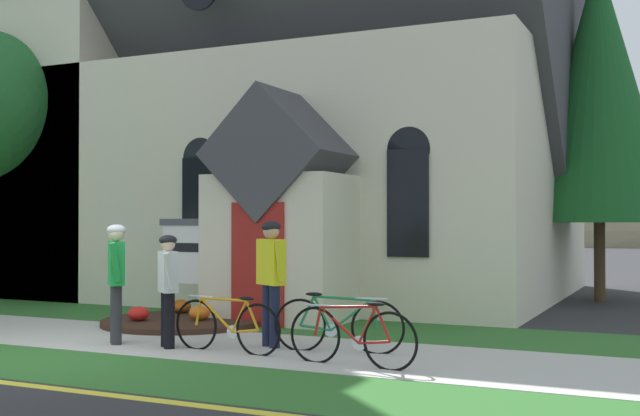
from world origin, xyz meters
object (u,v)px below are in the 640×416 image
Objects in this scene: church_sign at (200,255)px; cyclist_in_red_jersey at (271,272)px; bicycle_silver at (352,336)px; cyclist_in_yellow_jersey at (116,273)px; bicycle_blue at (227,325)px; cyclist_in_blue_jersey at (168,283)px; roadside_conifer at (599,88)px; bicycle_white at (338,324)px.

church_sign reaches higher than cyclist_in_red_jersey.
cyclist_in_yellow_jersey is at bearing 177.73° from bicycle_silver.
bicycle_blue is 1.10m from cyclist_in_blue_jersey.
roadside_conifer is (3.88, 9.34, 4.37)m from bicycle_blue.
cyclist_in_yellow_jersey reaches higher than cyclist_in_blue_jersey.
roadside_conifer reaches higher than bicycle_silver.
church_sign is 1.02× the size of bicycle_white.
bicycle_blue is at bearing -154.44° from bicycle_white.
cyclist_in_blue_jersey is at bearing 2.68° from cyclist_in_yellow_jersey.
roadside_conifer reaches higher than bicycle_blue.
church_sign is 4.17m from bicycle_white.
roadside_conifer reaches higher than cyclist_in_red_jersey.
church_sign is at bearing -132.35° from roadside_conifer.
cyclist_in_blue_jersey is 0.91× the size of cyclist_in_yellow_jersey.
bicycle_silver is at bearing -101.52° from roadside_conifer.
bicycle_silver is 0.99× the size of cyclist_in_red_jersey.
cyclist_in_blue_jersey is (-2.88, 0.19, 0.54)m from bicycle_silver.
church_sign is 5.11m from bicycle_silver.
cyclist_in_red_jersey is 0.23× the size of roadside_conifer.
bicycle_blue is 1.00m from cyclist_in_red_jersey.
cyclist_in_yellow_jersey is at bearing -177.32° from cyclist_in_blue_jersey.
bicycle_blue is at bearing 1.89° from cyclist_in_blue_jersey.
cyclist_in_red_jersey is at bearing -179.04° from bicycle_white.
bicycle_white is 1.03× the size of cyclist_in_yellow_jersey.
bicycle_blue is 1.95m from bicycle_silver.
cyclist_in_yellow_jersey is at bearing -121.24° from roadside_conifer.
cyclist_in_red_jersey is at bearing -38.40° from church_sign.
cyclist_in_yellow_jersey is 2.28m from cyclist_in_red_jersey.
cyclist_in_yellow_jersey is at bearing -161.95° from cyclist_in_red_jersey.
cyclist_in_red_jersey is (-1.02, -0.02, 0.68)m from bicycle_white.
roadside_conifer is at bearing 47.65° from church_sign.
bicycle_silver is at bearing -3.77° from cyclist_in_blue_jersey.
bicycle_silver reaches higher than bicycle_white.
cyclist_in_blue_jersey is at bearing -64.78° from church_sign.
bicycle_blue is at bearing 173.47° from bicycle_silver.
roadside_conifer is (2.52, 8.69, 4.36)m from bicycle_white.
church_sign reaches higher than bicycle_white.
cyclist_in_red_jersey reaches higher than bicycle_silver.
bicycle_white is at bearing 123.42° from bicycle_silver.
bicycle_white is 1.04m from bicycle_silver.
bicycle_silver is 1.94m from cyclist_in_red_jersey.
roadside_conifer is (4.83, 9.37, 3.82)m from cyclist_in_blue_jersey.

